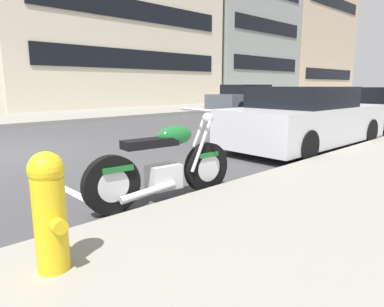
{
  "coord_description": "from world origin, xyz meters",
  "views": [
    {
      "loc": [
        -1.85,
        -7.8,
        1.42
      ],
      "look_at": [
        1.07,
        -4.72,
        0.57
      ],
      "focal_mm": 31.94,
      "sensor_mm": 36.0,
      "label": 1
    }
  ],
  "objects_px": {
    "parked_motorcycle": "(165,167)",
    "fire_hydrant": "(49,209)",
    "car_opposite_curb": "(245,99)",
    "parked_car_near_corner": "(306,119)"
  },
  "relations": [
    {
      "from": "parked_motorcycle",
      "to": "fire_hydrant",
      "type": "xyz_separation_m",
      "value": [
        -1.74,
        -0.9,
        0.15
      ]
    },
    {
      "from": "car_opposite_curb",
      "to": "parked_motorcycle",
      "type": "bearing_deg",
      "value": 32.29
    },
    {
      "from": "parked_car_near_corner",
      "to": "fire_hydrant",
      "type": "bearing_deg",
      "value": -165.47
    },
    {
      "from": "parked_motorcycle",
      "to": "fire_hydrant",
      "type": "distance_m",
      "value": 1.96
    },
    {
      "from": "parked_car_near_corner",
      "to": "car_opposite_curb",
      "type": "relative_size",
      "value": 0.96
    },
    {
      "from": "parked_car_near_corner",
      "to": "car_opposite_curb",
      "type": "bearing_deg",
      "value": 45.47
    },
    {
      "from": "car_opposite_curb",
      "to": "fire_hydrant",
      "type": "xyz_separation_m",
      "value": [
        -14.48,
        -9.6,
        -0.11
      ]
    },
    {
      "from": "parked_car_near_corner",
      "to": "car_opposite_curb",
      "type": "height_order",
      "value": "car_opposite_curb"
    },
    {
      "from": "parked_car_near_corner",
      "to": "car_opposite_curb",
      "type": "distance_m",
      "value": 11.36
    },
    {
      "from": "car_opposite_curb",
      "to": "fire_hydrant",
      "type": "bearing_deg",
      "value": 31.5
    }
  ]
}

